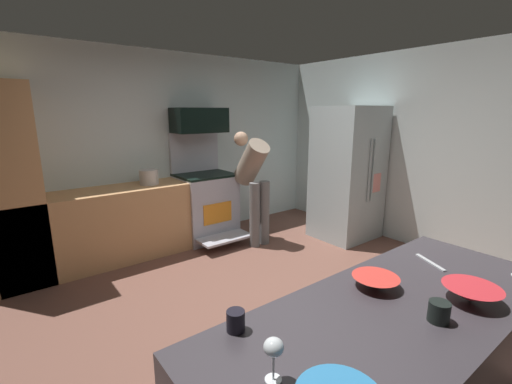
{
  "coord_description": "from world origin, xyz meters",
  "views": [
    {
      "loc": [
        -1.96,
        -2.25,
        1.81
      ],
      "look_at": [
        0.0,
        0.3,
        1.05
      ],
      "focal_mm": 24.01,
      "sensor_mm": 36.0,
      "label": 1
    }
  ],
  "objects_px": {
    "microwave": "(199,120)",
    "wine_glass_near": "(274,349)",
    "person_cook": "(253,179)",
    "mixing_bowl_prep": "(375,282)",
    "oven_range": "(206,204)",
    "refrigerator": "(347,174)",
    "mug_coffee": "(236,321)",
    "mixing_bowl_large": "(471,294)",
    "mug_tea": "(439,312)",
    "stock_pot": "(149,177)"
  },
  "relations": [
    {
      "from": "mixing_bowl_prep",
      "to": "mixing_bowl_large",
      "type": "bearing_deg",
      "value": -56.09
    },
    {
      "from": "oven_range",
      "to": "person_cook",
      "type": "distance_m",
      "value": 0.82
    },
    {
      "from": "mixing_bowl_large",
      "to": "mixing_bowl_prep",
      "type": "height_order",
      "value": "mixing_bowl_large"
    },
    {
      "from": "oven_range",
      "to": "stock_pot",
      "type": "height_order",
      "value": "oven_range"
    },
    {
      "from": "refrigerator",
      "to": "mug_coffee",
      "type": "bearing_deg",
      "value": -149.1
    },
    {
      "from": "mug_coffee",
      "to": "mixing_bowl_prep",
      "type": "bearing_deg",
      "value": -10.35
    },
    {
      "from": "mixing_bowl_large",
      "to": "mug_tea",
      "type": "xyz_separation_m",
      "value": [
        -0.29,
        0.02,
        0.01
      ]
    },
    {
      "from": "oven_range",
      "to": "mixing_bowl_large",
      "type": "distance_m",
      "value": 3.73
    },
    {
      "from": "mixing_bowl_large",
      "to": "stock_pot",
      "type": "relative_size",
      "value": 1.14
    },
    {
      "from": "oven_range",
      "to": "refrigerator",
      "type": "height_order",
      "value": "refrigerator"
    },
    {
      "from": "mixing_bowl_large",
      "to": "mug_coffee",
      "type": "distance_m",
      "value": 1.16
    },
    {
      "from": "oven_range",
      "to": "mixing_bowl_large",
      "type": "bearing_deg",
      "value": -98.88
    },
    {
      "from": "mug_tea",
      "to": "person_cook",
      "type": "bearing_deg",
      "value": 67.01
    },
    {
      "from": "mixing_bowl_prep",
      "to": "oven_range",
      "type": "bearing_deg",
      "value": 76.02
    },
    {
      "from": "wine_glass_near",
      "to": "stock_pot",
      "type": "distance_m",
      "value": 3.58
    },
    {
      "from": "refrigerator",
      "to": "wine_glass_near",
      "type": "distance_m",
      "value": 4.03
    },
    {
      "from": "microwave",
      "to": "oven_range",
      "type": "bearing_deg",
      "value": -90.0
    },
    {
      "from": "wine_glass_near",
      "to": "mug_tea",
      "type": "relative_size",
      "value": 1.77
    },
    {
      "from": "mug_tea",
      "to": "mug_coffee",
      "type": "bearing_deg",
      "value": 146.58
    },
    {
      "from": "person_cook",
      "to": "stock_pot",
      "type": "xyz_separation_m",
      "value": [
        -1.24,
        0.57,
        0.08
      ]
    },
    {
      "from": "microwave",
      "to": "wine_glass_near",
      "type": "height_order",
      "value": "microwave"
    },
    {
      "from": "mug_coffee",
      "to": "stock_pot",
      "type": "distance_m",
      "value": 3.27
    },
    {
      "from": "mug_coffee",
      "to": "mug_tea",
      "type": "bearing_deg",
      "value": -33.42
    },
    {
      "from": "refrigerator",
      "to": "mixing_bowl_large",
      "type": "distance_m",
      "value": 3.33
    },
    {
      "from": "mug_coffee",
      "to": "oven_range",
      "type": "bearing_deg",
      "value": 62.83
    },
    {
      "from": "oven_range",
      "to": "person_cook",
      "type": "xyz_separation_m",
      "value": [
        0.44,
        -0.56,
        0.4
      ]
    },
    {
      "from": "mug_tea",
      "to": "stock_pot",
      "type": "height_order",
      "value": "stock_pot"
    },
    {
      "from": "mixing_bowl_prep",
      "to": "wine_glass_near",
      "type": "height_order",
      "value": "wine_glass_near"
    },
    {
      "from": "refrigerator",
      "to": "microwave",
      "type": "bearing_deg",
      "value": 142.39
    },
    {
      "from": "mixing_bowl_prep",
      "to": "stock_pot",
      "type": "xyz_separation_m",
      "value": [
        0.02,
        3.31,
        0.06
      ]
    },
    {
      "from": "oven_range",
      "to": "microwave",
      "type": "height_order",
      "value": "microwave"
    },
    {
      "from": "microwave",
      "to": "wine_glass_near",
      "type": "bearing_deg",
      "value": -115.19
    },
    {
      "from": "person_cook",
      "to": "stock_pot",
      "type": "height_order",
      "value": "person_cook"
    },
    {
      "from": "person_cook",
      "to": "wine_glass_near",
      "type": "height_order",
      "value": "person_cook"
    },
    {
      "from": "person_cook",
      "to": "mixing_bowl_prep",
      "type": "distance_m",
      "value": 3.01
    },
    {
      "from": "microwave",
      "to": "stock_pot",
      "type": "height_order",
      "value": "microwave"
    },
    {
      "from": "mug_coffee",
      "to": "person_cook",
      "type": "bearing_deg",
      "value": 51.52
    },
    {
      "from": "oven_range",
      "to": "mug_coffee",
      "type": "xyz_separation_m",
      "value": [
        -1.62,
        -3.15,
        0.44
      ]
    },
    {
      "from": "oven_range",
      "to": "refrigerator",
      "type": "relative_size",
      "value": 0.81
    },
    {
      "from": "wine_glass_near",
      "to": "mixing_bowl_prep",
      "type": "bearing_deg",
      "value": 10.97
    },
    {
      "from": "person_cook",
      "to": "mixing_bowl_prep",
      "type": "xyz_separation_m",
      "value": [
        -1.26,
        -2.74,
        0.02
      ]
    },
    {
      "from": "mixing_bowl_prep",
      "to": "microwave",
      "type": "bearing_deg",
      "value": 76.39
    },
    {
      "from": "refrigerator",
      "to": "mixing_bowl_large",
      "type": "xyz_separation_m",
      "value": [
        -2.23,
        -2.47,
        -0.0
      ]
    },
    {
      "from": "stock_pot",
      "to": "mixing_bowl_large",
      "type": "bearing_deg",
      "value": -86.5
    },
    {
      "from": "refrigerator",
      "to": "wine_glass_near",
      "type": "relative_size",
      "value": 11.38
    },
    {
      "from": "person_cook",
      "to": "mixing_bowl_large",
      "type": "distance_m",
      "value": 3.27
    },
    {
      "from": "refrigerator",
      "to": "stock_pot",
      "type": "bearing_deg",
      "value": 153.98
    },
    {
      "from": "stock_pot",
      "to": "wine_glass_near",
      "type": "bearing_deg",
      "value": -104.12
    },
    {
      "from": "wine_glass_near",
      "to": "mug_tea",
      "type": "height_order",
      "value": "wine_glass_near"
    },
    {
      "from": "microwave",
      "to": "person_cook",
      "type": "height_order",
      "value": "microwave"
    }
  ]
}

